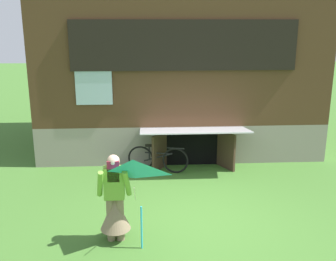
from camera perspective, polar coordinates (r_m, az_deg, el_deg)
ground_plane at (r=7.90m, az=4.25°, el=-12.40°), size 60.00×60.00×0.00m
log_house at (r=12.27m, az=1.26°, el=9.75°), size 7.69×5.62×4.94m
person at (r=6.95m, az=-7.60°, el=-10.55°), size 0.61×0.52×1.56m
kite at (r=6.18m, az=-4.96°, el=-7.77°), size 0.91×0.96×1.54m
bicycle_black at (r=10.00m, az=-1.47°, el=-4.08°), size 1.51×0.40×0.70m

